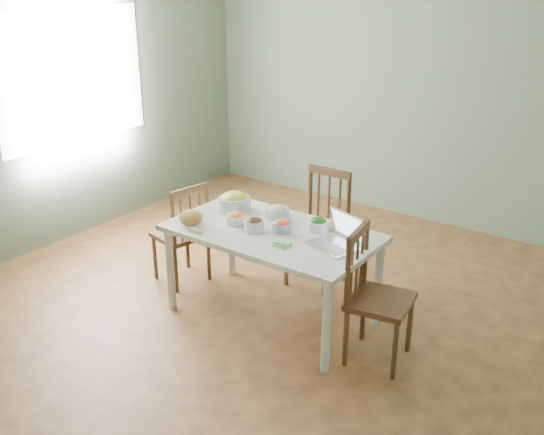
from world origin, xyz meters
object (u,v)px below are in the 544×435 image
Objects in this scene: bowl_squash at (234,201)px; chair_left at (180,232)px; chair_far at (317,230)px; laptop at (333,232)px; dining_table at (272,274)px; chair_right at (381,298)px; bread_boule at (191,218)px.

chair_left is at bearing -166.44° from bowl_squash.
chair_far reaches higher than bowl_squash.
laptop reaches higher than chair_left.
dining_table is 1.63× the size of chair_right.
laptop is at bearing 1.06° from dining_table.
bread_boule is (-0.52, -0.90, 0.28)m from chair_far.
chair_right is at bearing -37.11° from chair_far.
dining_table is 4.59× the size of laptop.
bowl_squash is at bearing 73.12° from chair_right.
dining_table is at bearing 25.73° from bread_boule.
dining_table is 0.95m from chair_left.
laptop reaches higher than dining_table.
chair_far is at bearing 44.46° from chair_right.
dining_table is 0.89m from chair_right.
chair_right is 3.68× the size of bowl_squash.
chair_far is (-0.02, 0.64, 0.12)m from dining_table.
laptop is at bearing -51.67° from chair_far.
bowl_squash is 0.77× the size of laptop.
chair_far is at bearing 47.14° from bowl_squash.
dining_table is 0.65m from bowl_squash.
laptop is (1.44, -0.03, 0.38)m from chair_left.
dining_table is 0.67m from laptop.
chair_right is at bearing -1.87° from dining_table.
bowl_squash is (0.48, 0.12, 0.34)m from chair_left.
chair_left reaches higher than bowl_squash.
dining_table is at bearing 99.65° from chair_left.
chair_left is 4.95× the size of bread_boule.
chair_far is 1.10× the size of chair_left.
bowl_squash is (-1.35, 0.18, 0.31)m from chair_right.
chair_right reaches higher than bowl_squash.
chair_left is at bearing 78.76° from chair_right.
dining_table is 0.72m from bread_boule.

